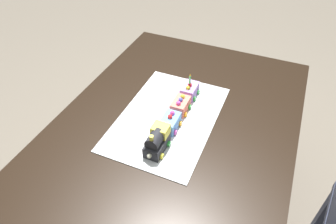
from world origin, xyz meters
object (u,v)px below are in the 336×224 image
object	(u,v)px
cake_car_tanker_coral	(180,105)
birthday_candle	(190,79)
cake_car_flatbed_sky_blue	(170,122)
cake_car_hopper_lavender	(189,91)
cake_locomotive	(157,141)
dining_table	(175,140)

from	to	relation	value
cake_car_tanker_coral	birthday_candle	xyz separation A→B (m)	(0.11, -0.00, 0.07)
cake_car_tanker_coral	birthday_candle	distance (m)	0.13
birthday_candle	cake_car_flatbed_sky_blue	bearing A→B (deg)	180.00
cake_car_hopper_lavender	birthday_candle	world-z (taller)	birthday_candle
cake_locomotive	birthday_candle	distance (m)	0.36
dining_table	cake_locomotive	distance (m)	0.23
dining_table	cake_car_flatbed_sky_blue	distance (m)	0.14
cake_locomotive	cake_car_flatbed_sky_blue	world-z (taller)	cake_locomotive
dining_table	cake_car_tanker_coral	xyz separation A→B (m)	(0.08, 0.01, 0.14)
cake_locomotive	birthday_candle	bearing A→B (deg)	0.00
cake_locomotive	cake_car_tanker_coral	size ratio (longest dim) A/B	1.40
dining_table	cake_car_hopper_lavender	bearing A→B (deg)	2.86
dining_table	birthday_candle	world-z (taller)	birthday_candle
dining_table	cake_car_tanker_coral	size ratio (longest dim) A/B	14.00
cake_car_tanker_coral	birthday_candle	size ratio (longest dim) A/B	1.82
cake_car_hopper_lavender	birthday_candle	xyz separation A→B (m)	(-0.00, -0.00, 0.07)
cake_car_flatbed_sky_blue	cake_car_hopper_lavender	world-z (taller)	same
cake_car_flatbed_sky_blue	cake_car_hopper_lavender	xyz separation A→B (m)	(0.23, 0.00, 0.00)
cake_locomotive	dining_table	bearing A→B (deg)	-3.45
cake_car_flatbed_sky_blue	birthday_candle	world-z (taller)	birthday_candle
dining_table	cake_car_hopper_lavender	xyz separation A→B (m)	(0.20, 0.01, 0.14)
cake_car_flatbed_sky_blue	birthday_candle	bearing A→B (deg)	-0.00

